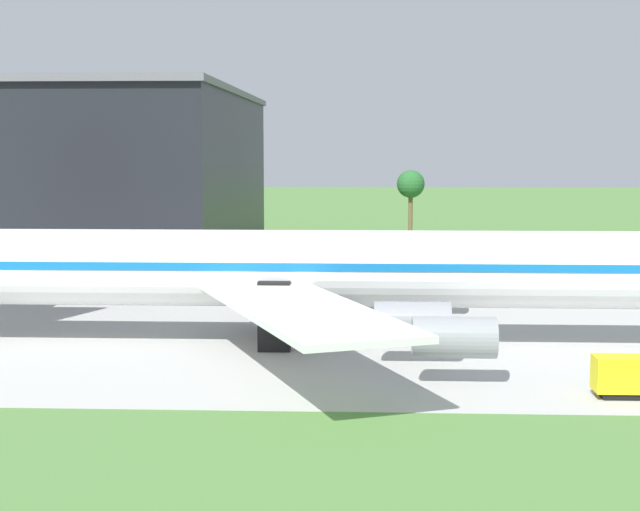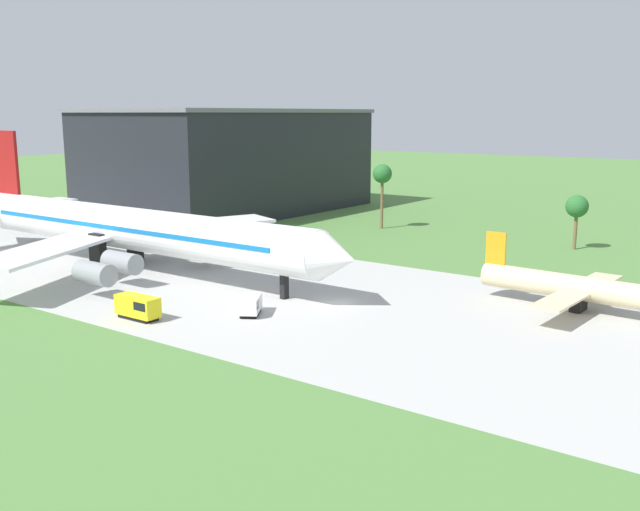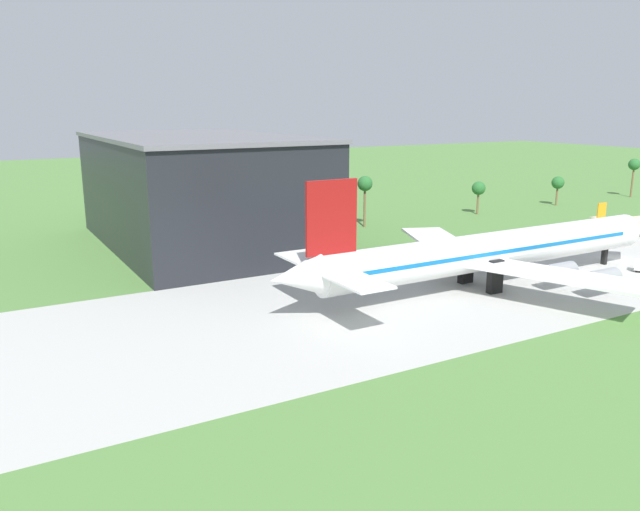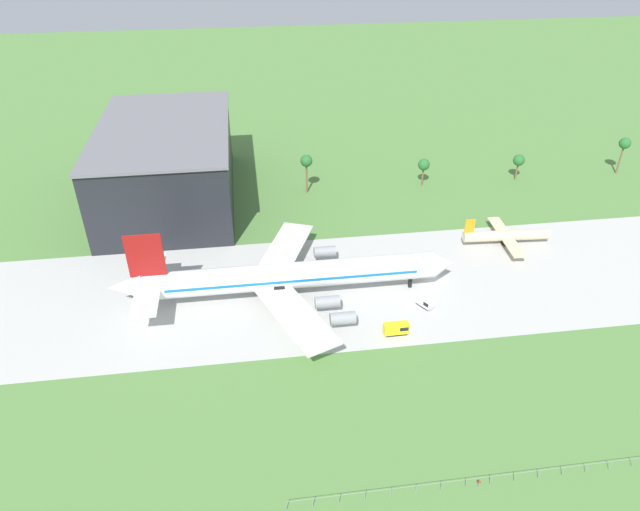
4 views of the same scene
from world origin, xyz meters
name	(u,v)px [view 2 (image 2 of 4)]	position (x,y,z in m)	size (l,w,h in m)	color
ground_plane	(338,303)	(0.00, 0.00, 0.00)	(600.00, 600.00, 0.00)	#517F3D
taxiway_strip	(338,303)	(0.00, 0.00, 0.01)	(320.00, 44.00, 0.02)	#B2B2AD
jet_airliner	(125,228)	(-35.04, -2.06, 5.80)	(77.41, 51.24, 18.90)	white
regional_aircraft	(578,288)	(23.32, 13.04, 2.58)	(22.75, 20.49, 7.85)	beige
baggage_tug	(139,307)	(-13.54, -17.86, 1.36)	(5.28, 2.08, 2.53)	black
fuel_truck	(250,305)	(-4.94, -9.73, 1.15)	(3.80, 4.45, 2.10)	black
terminal_building	(231,160)	(-64.81, 51.79, 11.30)	(36.72, 61.20, 22.56)	black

